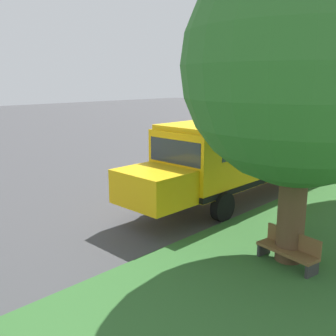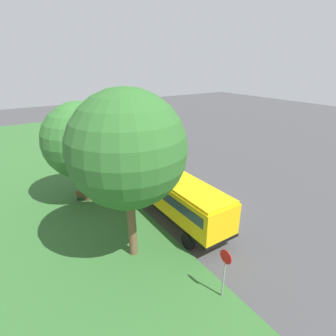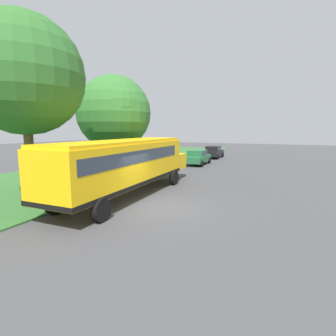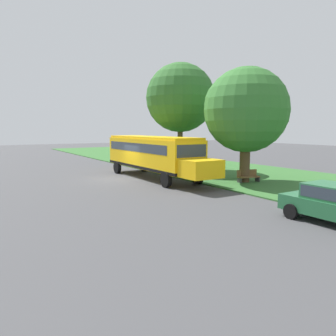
{
  "view_description": "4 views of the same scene",
  "coord_description": "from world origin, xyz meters",
  "px_view_note": "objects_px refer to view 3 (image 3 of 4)",
  "views": [
    {
      "loc": [
        -11.28,
        15.36,
        4.7
      ],
      "look_at": [
        -1.24,
        5.09,
        1.44
      ],
      "focal_mm": 42.0,
      "sensor_mm": 36.0,
      "label": 1
    },
    {
      "loc": [
        -11.84,
        -12.86,
        10.45
      ],
      "look_at": [
        -0.23,
        4.77,
        1.83
      ],
      "focal_mm": 28.0,
      "sensor_mm": 36.0,
      "label": 2
    },
    {
      "loc": [
        5.26,
        -11.15,
        3.75
      ],
      "look_at": [
        -0.54,
        2.34,
        1.56
      ],
      "focal_mm": 28.0,
      "sensor_mm": 36.0,
      "label": 3
    },
    {
      "loc": [
        9.48,
        22.68,
        3.75
      ],
      "look_at": [
        -2.37,
        3.54,
        1.04
      ],
      "focal_mm": 35.0,
      "sensor_mm": 36.0,
      "label": 4
    }
  ],
  "objects_px": {
    "park_bench": "(116,170)",
    "oak_tree_beside_bus": "(24,75)",
    "oak_tree_roadside_mid": "(115,112)",
    "car_black_middle": "(213,151)",
    "car_green_nearest": "(197,156)",
    "school_bus": "(126,162)"
  },
  "relations": [
    {
      "from": "car_green_nearest",
      "to": "car_black_middle",
      "type": "height_order",
      "value": "same"
    },
    {
      "from": "oak_tree_roadside_mid",
      "to": "park_bench",
      "type": "bearing_deg",
      "value": 127.83
    },
    {
      "from": "car_green_nearest",
      "to": "oak_tree_roadside_mid",
      "type": "relative_size",
      "value": 0.56
    },
    {
      "from": "oak_tree_beside_bus",
      "to": "park_bench",
      "type": "distance_m",
      "value": 9.95
    },
    {
      "from": "park_bench",
      "to": "oak_tree_beside_bus",
      "type": "bearing_deg",
      "value": -89.26
    },
    {
      "from": "car_green_nearest",
      "to": "oak_tree_roadside_mid",
      "type": "xyz_separation_m",
      "value": [
        -3.91,
        -9.27,
        4.19
      ]
    },
    {
      "from": "car_black_middle",
      "to": "oak_tree_beside_bus",
      "type": "relative_size",
      "value": 0.47
    },
    {
      "from": "car_green_nearest",
      "to": "oak_tree_beside_bus",
      "type": "bearing_deg",
      "value": -103.65
    },
    {
      "from": "car_black_middle",
      "to": "park_bench",
      "type": "height_order",
      "value": "car_black_middle"
    },
    {
      "from": "car_black_middle",
      "to": "school_bus",
      "type": "bearing_deg",
      "value": -89.29
    },
    {
      "from": "oak_tree_beside_bus",
      "to": "park_bench",
      "type": "bearing_deg",
      "value": 90.74
    },
    {
      "from": "school_bus",
      "to": "oak_tree_beside_bus",
      "type": "bearing_deg",
      "value": -150.03
    },
    {
      "from": "car_green_nearest",
      "to": "oak_tree_beside_bus",
      "type": "height_order",
      "value": "oak_tree_beside_bus"
    },
    {
      "from": "car_black_middle",
      "to": "oak_tree_beside_bus",
      "type": "distance_m",
      "value": 25.0
    },
    {
      "from": "park_bench",
      "to": "oak_tree_roadside_mid",
      "type": "bearing_deg",
      "value": -52.17
    },
    {
      "from": "park_bench",
      "to": "car_green_nearest",
      "type": "bearing_deg",
      "value": 64.77
    },
    {
      "from": "oak_tree_roadside_mid",
      "to": "car_black_middle",
      "type": "bearing_deg",
      "value": 76.63
    },
    {
      "from": "car_black_middle",
      "to": "park_bench",
      "type": "xyz_separation_m",
      "value": [
        -4.2,
        -16.08,
        -0.4
      ]
    },
    {
      "from": "school_bus",
      "to": "oak_tree_beside_bus",
      "type": "distance_m",
      "value": 6.76
    },
    {
      "from": "oak_tree_beside_bus",
      "to": "oak_tree_roadside_mid",
      "type": "height_order",
      "value": "oak_tree_beside_bus"
    },
    {
      "from": "car_black_middle",
      "to": "park_bench",
      "type": "bearing_deg",
      "value": -104.63
    },
    {
      "from": "school_bus",
      "to": "oak_tree_beside_bus",
      "type": "height_order",
      "value": "oak_tree_beside_bus"
    }
  ]
}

